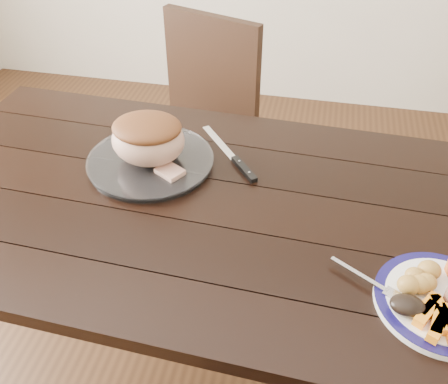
% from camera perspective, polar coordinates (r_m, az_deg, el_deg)
% --- Properties ---
extents(ground, '(4.00, 4.00, 0.00)m').
position_cam_1_polar(ground, '(1.88, -2.38, -18.51)').
color(ground, '#472B16').
rests_on(ground, ground).
extents(dining_table, '(1.64, 0.97, 0.75)m').
position_cam_1_polar(dining_table, '(1.37, -3.10, -3.67)').
color(dining_table, black).
rests_on(dining_table, ground).
extents(chair_far, '(0.54, 0.54, 0.93)m').
position_cam_1_polar(chair_far, '(2.06, -2.96, 7.96)').
color(chair_far, black).
rests_on(chair_far, ground).
extents(dinner_plate, '(0.27, 0.27, 0.02)m').
position_cam_1_polar(dinner_plate, '(1.15, 23.51, -11.52)').
color(dinner_plate, white).
rests_on(dinner_plate, dining_table).
extents(plate_rim, '(0.27, 0.27, 0.02)m').
position_cam_1_polar(plate_rim, '(1.15, 23.62, -11.25)').
color(plate_rim, '#120E46').
rests_on(plate_rim, dinner_plate).
extents(serving_platter, '(0.35, 0.35, 0.02)m').
position_cam_1_polar(serving_platter, '(1.44, -8.37, 3.38)').
color(serving_platter, white).
rests_on(serving_platter, dining_table).
extents(roasted_potatoes, '(0.09, 0.09, 0.04)m').
position_cam_1_polar(roasted_potatoes, '(1.13, 21.51, -9.26)').
color(roasted_potatoes, gold).
rests_on(roasted_potatoes, dinner_plate).
extents(carrot_batons, '(0.09, 0.12, 0.02)m').
position_cam_1_polar(carrot_batons, '(1.09, 23.28, -13.12)').
color(carrot_batons, orange).
rests_on(carrot_batons, dinner_plate).
extents(dark_mushroom, '(0.07, 0.05, 0.03)m').
position_cam_1_polar(dark_mushroom, '(1.08, 20.23, -12.04)').
color(dark_mushroom, black).
rests_on(dark_mushroom, dinner_plate).
extents(fork, '(0.16, 0.11, 0.00)m').
position_cam_1_polar(fork, '(1.12, 16.57, -9.90)').
color(fork, silver).
rests_on(fork, dinner_plate).
extents(roast_joint, '(0.20, 0.18, 0.13)m').
position_cam_1_polar(roast_joint, '(1.40, -8.65, 5.87)').
color(roast_joint, tan).
rests_on(roast_joint, serving_platter).
extents(cut_slice, '(0.09, 0.08, 0.02)m').
position_cam_1_polar(cut_slice, '(1.37, -6.19, 2.28)').
color(cut_slice, tan).
rests_on(cut_slice, serving_platter).
extents(carving_knife, '(0.21, 0.26, 0.01)m').
position_cam_1_polar(carving_knife, '(1.43, 1.56, 3.45)').
color(carving_knife, silver).
rests_on(carving_knife, dining_table).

